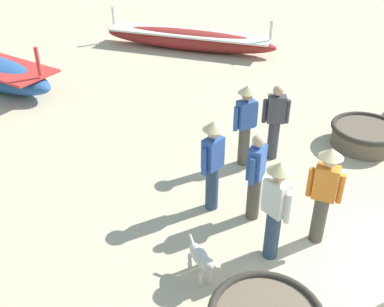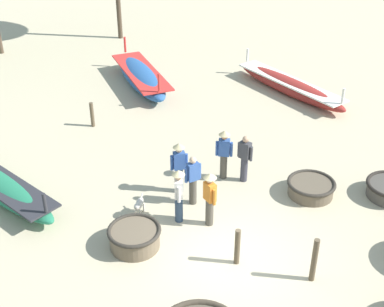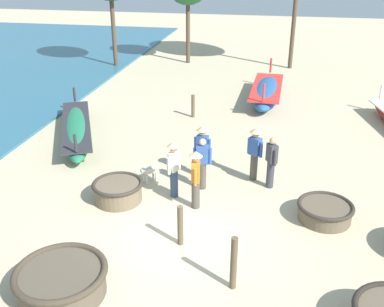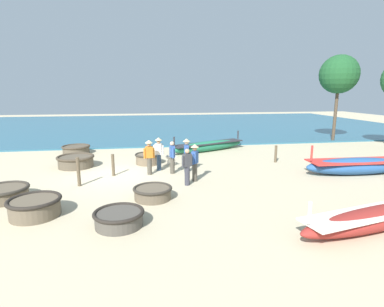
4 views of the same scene
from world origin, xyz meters
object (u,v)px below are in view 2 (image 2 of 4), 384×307
at_px(coracle_front_right, 135,237).
at_px(mooring_post_shoreline, 237,247).
at_px(long_boat_blue_hull, 141,77).
at_px(fisherman_standing_right, 179,164).
at_px(mooring_post_mid_beach, 92,115).
at_px(long_boat_white_hull, 290,86).
at_px(fisherman_hauling, 245,157).
at_px(coracle_front_left, 311,187).
at_px(fisherman_with_hat, 193,179).
at_px(dog, 139,205).
at_px(fisherman_standing_left, 210,196).
at_px(fisherman_by_coracle, 179,192).
at_px(fisherman_crouching, 224,151).
at_px(mooring_post_inland, 314,260).

relative_size(coracle_front_right, mooring_post_shoreline, 1.36).
height_order(long_boat_blue_hull, fisherman_standing_right, fisherman_standing_right).
distance_m(long_boat_blue_hull, mooring_post_mid_beach, 4.02).
bearing_deg(long_boat_white_hull, fisherman_hauling, -134.50).
xyz_separation_m(coracle_front_left, fisherman_with_hat, (-3.39, 1.04, 0.58)).
bearing_deg(long_boat_blue_hull, dog, -109.66).
bearing_deg(mooring_post_shoreline, coracle_front_left, 26.99).
distance_m(long_boat_blue_hull, fisherman_standing_left, 9.93).
bearing_deg(mooring_post_shoreline, dog, 119.29).
relative_size(coracle_front_left, dog, 2.43).
relative_size(coracle_front_left, fisherman_by_coracle, 0.87).
bearing_deg(mooring_post_shoreline, fisherman_with_hat, 89.26).
distance_m(long_boat_blue_hull, fisherman_hauling, 8.29).
height_order(fisherman_standing_left, fisherman_by_coracle, same).
distance_m(fisherman_crouching, fisherman_standing_left, 2.41).
bearing_deg(dog, fisherman_crouching, 14.76).
relative_size(coracle_front_left, fisherman_hauling, 0.92).
distance_m(fisherman_crouching, dog, 3.21).
distance_m(long_boat_blue_hull, mooring_post_inland, 12.77).
distance_m(long_boat_blue_hull, fisherman_standing_right, 8.18).
height_order(fisherman_standing_left, mooring_post_inland, fisherman_standing_left).
xyz_separation_m(long_boat_white_hull, fisherman_by_coracle, (-7.53, -6.05, 0.61)).
relative_size(long_boat_white_hull, fisherman_crouching, 3.53).
distance_m(fisherman_crouching, mooring_post_mid_beach, 5.82).
xyz_separation_m(fisherman_crouching, fisherman_standing_left, (-1.42, -1.95, 0.00)).
bearing_deg(fisherman_with_hat, mooring_post_shoreline, -90.74).
height_order(fisherman_standing_left, fisherman_with_hat, fisherman_standing_left).
bearing_deg(long_boat_blue_hull, fisherman_by_coracle, -103.05).
height_order(coracle_front_left, mooring_post_shoreline, mooring_post_shoreline).
relative_size(fisherman_hauling, fisherman_standing_right, 0.94).
xyz_separation_m(fisherman_by_coracle, mooring_post_inland, (2.04, -3.44, -0.34)).
bearing_deg(fisherman_standing_left, coracle_front_left, 0.90).
height_order(fisherman_with_hat, dog, fisherman_with_hat).
xyz_separation_m(fisherman_by_coracle, dog, (-0.93, 0.66, -0.59)).
bearing_deg(mooring_post_inland, fisherman_by_coracle, 120.73).
height_order(long_boat_white_hull, dog, long_boat_white_hull).
bearing_deg(fisherman_crouching, fisherman_standing_left, -126.00).
relative_size(fisherman_crouching, mooring_post_shoreline, 1.61).
distance_m(long_boat_white_hull, fisherman_crouching, 7.11).
bearing_deg(fisherman_standing_left, long_boat_blue_hull, 81.55).
height_order(fisherman_by_coracle, dog, fisherman_by_coracle).
distance_m(fisherman_with_hat, fisherman_standing_right, 0.73).
xyz_separation_m(fisherman_hauling, fisherman_with_hat, (-1.93, -0.45, 0.00)).
bearing_deg(fisherman_standing_right, mooring_post_inland, -72.79).
bearing_deg(fisherman_hauling, mooring_post_shoreline, -121.30).
height_order(fisherman_by_coracle, fisherman_with_hat, fisherman_by_coracle).
xyz_separation_m(fisherman_hauling, mooring_post_inland, (-0.58, -4.50, -0.22)).
distance_m(mooring_post_shoreline, mooring_post_inland, 1.88).
relative_size(coracle_front_right, fisherman_hauling, 0.90).
xyz_separation_m(fisherman_with_hat, mooring_post_inland, (1.35, -4.05, -0.22)).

